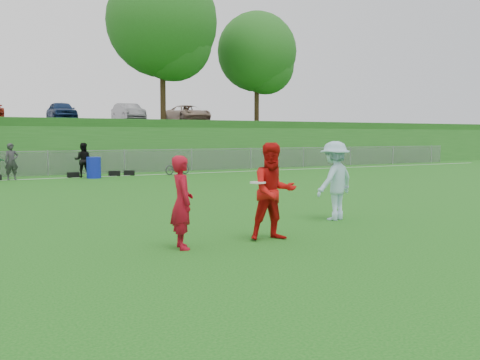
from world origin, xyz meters
TOP-DOWN VIEW (x-y plane):
  - ground at (0.00, 0.00)m, footprint 120.00×120.00m
  - sideline_far at (0.00, 18.00)m, footprint 60.00×0.10m
  - fence at (0.00, 20.00)m, footprint 58.00×0.06m
  - berm at (0.00, 31.00)m, footprint 120.00×18.00m
  - parking_lot at (0.00, 33.00)m, footprint 120.00×12.00m
  - tree_green_near at (8.16, 24.42)m, footprint 7.14×7.14m
  - tree_green_far at (16.16, 25.92)m, footprint 5.88×5.88m
  - gear_bags at (1.19, 18.10)m, footprint 6.90×0.43m
  - player_red_left at (-0.94, 0.25)m, footprint 0.49×0.67m
  - player_red_center at (0.95, 0.15)m, footprint 1.04×0.88m
  - player_blue at (3.59, 1.54)m, footprint 1.38×1.03m
  - frisbee at (0.58, 0.14)m, footprint 0.31×0.31m
  - recycling_bin at (1.63, 17.20)m, footprint 0.70×0.70m
  - bicycle at (6.08, 17.51)m, footprint 1.66×0.96m

SIDE VIEW (x-z plane):
  - ground at x=0.00m, z-range 0.00..0.00m
  - sideline_far at x=0.00m, z-range 0.00..0.01m
  - gear_bags at x=1.19m, z-range 0.00..0.26m
  - bicycle at x=6.08m, z-range 0.00..0.82m
  - recycling_bin at x=1.63m, z-range 0.00..1.02m
  - fence at x=0.00m, z-range 0.00..1.30m
  - player_red_left at x=-0.94m, z-range 0.00..1.69m
  - player_red_center at x=0.95m, z-range 0.00..1.91m
  - player_blue at x=3.59m, z-range 0.00..1.91m
  - frisbee at x=0.58m, z-range 1.13..1.16m
  - berm at x=0.00m, z-range 0.00..3.00m
  - parking_lot at x=0.00m, z-range 3.00..3.10m
  - tree_green_far at x=16.16m, z-range 3.87..12.06m
  - tree_green_near at x=8.16m, z-range 4.06..14.00m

